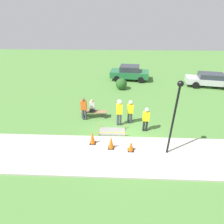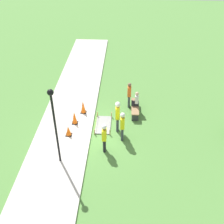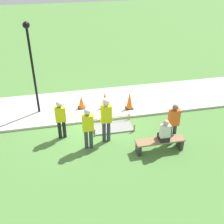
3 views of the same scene
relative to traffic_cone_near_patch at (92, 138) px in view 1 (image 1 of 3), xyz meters
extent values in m
plane|color=#51843D|center=(1.93, 0.69, -0.50)|extent=(60.00, 60.00, 0.00)
cube|color=#BCB7AD|center=(1.93, -0.84, -0.45)|extent=(28.00, 3.04, 0.10)
cube|color=gray|center=(1.08, 1.29, -0.47)|extent=(1.65, 0.85, 0.06)
cube|color=tan|center=(0.25, 0.86, -0.33)|extent=(0.05, 0.05, 0.34)
cube|color=tan|center=(1.90, 0.86, -0.33)|extent=(0.05, 0.05, 0.34)
cube|color=tan|center=(0.25, 1.71, -0.33)|extent=(0.05, 0.05, 0.34)
cube|color=tan|center=(1.90, 1.71, -0.33)|extent=(0.05, 0.05, 0.34)
cube|color=yellow|center=(1.08, 0.86, -0.24)|extent=(1.65, 0.00, 0.04)
cube|color=black|center=(0.00, 0.00, -0.39)|extent=(0.34, 0.34, 0.02)
cone|color=orange|center=(0.00, 0.00, 0.02)|extent=(0.29, 0.29, 0.79)
cube|color=black|center=(1.08, -0.35, -0.39)|extent=(0.34, 0.34, 0.02)
cone|color=orange|center=(1.08, -0.35, 0.00)|extent=(0.29, 0.29, 0.77)
cube|color=black|center=(2.15, -0.51, -0.39)|extent=(0.34, 0.34, 0.02)
cone|color=orange|center=(2.15, -0.51, -0.09)|extent=(0.29, 0.29, 0.59)
cube|color=#2D2D33|center=(-1.13, 3.11, -0.29)|extent=(0.12, 0.40, 0.42)
cube|color=#2D2D33|center=(0.49, 3.11, -0.29)|extent=(0.12, 0.40, 0.42)
cube|color=olive|center=(-0.32, 3.11, -0.05)|extent=(1.83, 0.44, 0.06)
cube|color=black|center=(-0.44, 3.11, 0.07)|extent=(0.34, 0.44, 0.18)
cube|color=silver|center=(-0.44, 3.19, 0.41)|extent=(0.36, 0.20, 0.50)
sphere|color=tan|center=(-0.44, 3.19, 0.76)|extent=(0.21, 0.21, 0.21)
cylinder|color=#383D47|center=(2.13, 2.39, -0.10)|extent=(0.14, 0.14, 0.80)
cylinder|color=#383D47|center=(2.31, 2.39, -0.10)|extent=(0.14, 0.14, 0.80)
cube|color=yellow|center=(2.22, 2.39, 0.61)|extent=(0.40, 0.22, 0.63)
sphere|color=brown|center=(2.22, 2.39, 1.04)|extent=(0.22, 0.22, 0.22)
sphere|color=white|center=(2.22, 2.39, 1.10)|extent=(0.25, 0.25, 0.25)
cylinder|color=black|center=(3.07, 1.51, -0.12)|extent=(0.14, 0.14, 0.77)
cylinder|color=black|center=(3.25, 1.51, -0.12)|extent=(0.14, 0.14, 0.77)
cube|color=yellow|center=(3.16, 1.51, 0.57)|extent=(0.40, 0.22, 0.61)
sphere|color=brown|center=(3.16, 1.51, 0.98)|extent=(0.21, 0.21, 0.21)
sphere|color=white|center=(3.16, 1.51, 1.04)|extent=(0.24, 0.24, 0.24)
cylinder|color=#383D47|center=(1.40, 2.11, -0.06)|extent=(0.14, 0.14, 0.88)
cylinder|color=#383D47|center=(1.58, 2.11, -0.06)|extent=(0.14, 0.14, 0.88)
cube|color=yellow|center=(1.49, 2.11, 0.72)|extent=(0.40, 0.22, 0.70)
sphere|color=tan|center=(1.49, 2.11, 1.19)|extent=(0.24, 0.24, 0.24)
sphere|color=white|center=(1.49, 2.11, 1.26)|extent=(0.27, 0.27, 0.27)
cylinder|color=#383D47|center=(-1.04, 2.73, -0.10)|extent=(0.14, 0.14, 0.81)
cylinder|color=#383D47|center=(-0.86, 2.73, -0.10)|extent=(0.14, 0.14, 0.81)
cube|color=#E55B1E|center=(-0.95, 2.73, 0.63)|extent=(0.40, 0.22, 0.64)
sphere|color=brown|center=(-0.95, 2.73, 1.06)|extent=(0.22, 0.22, 0.22)
cylinder|color=black|center=(4.08, -0.58, 1.48)|extent=(0.10, 0.10, 3.77)
sphere|color=black|center=(4.08, -0.58, 3.47)|extent=(0.28, 0.28, 0.28)
cube|color=#BCBCC1|center=(10.78, 9.78, 0.12)|extent=(4.91, 2.57, 0.57)
cube|color=#2D333D|center=(10.78, 9.78, 0.64)|extent=(2.58, 1.94, 0.48)
cylinder|color=black|center=(12.36, 10.37, -0.17)|extent=(0.70, 0.36, 0.67)
cylinder|color=black|center=(9.51, 10.90, -0.17)|extent=(0.70, 0.36, 0.67)
cylinder|color=black|center=(9.19, 9.19, -0.17)|extent=(0.70, 0.36, 0.67)
cube|color=#236B3D|center=(2.61, 11.67, 0.17)|extent=(4.44, 2.40, 0.68)
cube|color=#2D333D|center=(2.61, 11.67, 0.80)|extent=(2.31, 1.92, 0.58)
cylinder|color=black|center=(4.03, 12.46, -0.17)|extent=(0.68, 0.32, 0.66)
cylinder|color=black|center=(3.81, 10.57, -0.17)|extent=(0.68, 0.32, 0.66)
cylinder|color=black|center=(1.42, 12.78, -0.17)|extent=(0.68, 0.32, 0.66)
cylinder|color=black|center=(1.19, 10.88, -0.17)|extent=(0.68, 0.32, 0.66)
sphere|color=#285623|center=(1.67, 8.66, 0.05)|extent=(1.11, 1.11, 1.11)
camera|label=1|loc=(1.42, -7.82, 6.07)|focal=28.00mm
camera|label=2|loc=(13.75, 2.46, 9.42)|focal=45.00mm
camera|label=3|loc=(3.15, 10.85, 6.10)|focal=45.00mm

